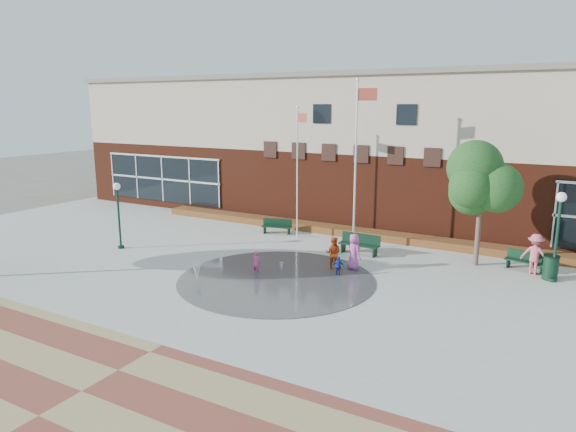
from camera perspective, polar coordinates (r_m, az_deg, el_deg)
The scene contains 22 objects.
ground at distance 19.67m, azimuth -5.78°, elevation -9.60°, with size 120.00×120.00×0.00m, color #666056.
plaza_concrete at distance 22.85m, azimuth 0.00°, elevation -6.38°, with size 46.00×18.00×0.01m, color #A8A8A0.
paver_band at distance 15.08m, azimuth -21.96°, elevation -17.66°, with size 46.00×6.00×0.01m, color brown.
splash_pad at distance 22.03m, azimuth -1.28°, elevation -7.10°, with size 8.40×8.40×0.01m, color #383A3D.
library_building at distance 34.16m, azimuth 11.21°, elevation 7.56°, with size 44.40×10.40×9.20m.
flower_bed at distance 29.44m, azimuth 7.25°, elevation -2.21°, with size 26.00×1.20×0.40m, color #A31917.
flagpole_left at distance 28.09m, azimuth 1.09°, elevation 5.60°, with size 0.79×0.41×7.27m.
flagpole_right at distance 26.01m, azimuth 7.64°, elevation 6.62°, with size 1.05×0.25×8.59m.
lamp_left at distance 27.58m, azimuth -18.34°, elevation 0.84°, with size 0.36×0.36×3.45m.
lamp_right at distance 23.90m, azimuth 27.81°, elevation -1.07°, with size 0.41×0.41×3.83m.
bench_left at distance 29.62m, azimuth -1.25°, elevation -1.47°, with size 1.78×0.93×0.86m.
bench_mid at distance 25.81m, azimuth 7.90°, elevation -3.54°, with size 2.06×0.63×1.03m.
bench_right at distance 25.45m, azimuth 24.83°, elevation -4.93°, with size 1.79×0.85×0.87m.
trash_can at distance 24.54m, azimuth 27.14°, elevation -5.12°, with size 0.65×0.65×1.07m.
tree_mid at distance 24.64m, azimuth 20.78°, elevation 3.84°, with size 3.28×3.28×5.54m.
water_jet_a at distance 22.23m, azimuth -10.04°, elevation -7.12°, with size 0.34×0.34×0.66m, color white.
water_jet_b at distance 23.03m, azimuth -0.72°, elevation -6.24°, with size 0.18×0.18×0.41m, color white.
child_splash at distance 22.60m, azimuth -3.55°, elevation -5.20°, with size 0.39×0.26×1.07m, color #D34583.
adult_red at distance 23.26m, azimuth 5.05°, elevation -4.14°, with size 0.74×0.57×1.52m, color #C14313.
adult_pink at distance 23.32m, azimuth 7.33°, elevation -3.96°, with size 0.81×0.53×1.66m, color #C551A7.
child_blue at distance 22.52m, azimuth 5.63°, elevation -5.56°, with size 0.51×0.21×0.88m, color #1B29A6.
person_bench at distance 24.91m, azimuth 25.75°, elevation -3.86°, with size 1.18×0.68×1.82m, color #D35A6F.
Camera 1 is at (10.57, -14.89, 7.30)m, focal length 32.00 mm.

